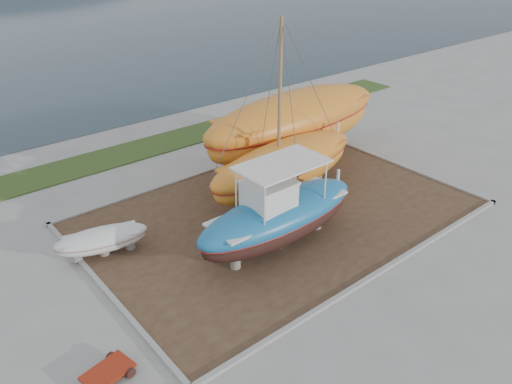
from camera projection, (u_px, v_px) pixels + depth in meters
ground at (341, 250)px, 21.69m from camera, size 140.00×140.00×0.00m
dirt_patch at (279, 214)px, 24.40m from camera, size 18.00×12.00×0.06m
curb_frame at (279, 213)px, 24.38m from camera, size 18.60×12.60×0.15m
grass_strip at (161, 143)px, 32.22m from camera, size 44.00×3.00×0.08m
blue_caique at (279, 207)px, 20.93m from camera, size 8.25×2.63×3.97m
white_dinghy at (103, 243)px, 21.08m from camera, size 4.10×2.36×1.16m
orange_sailboat at (286, 115)px, 23.58m from camera, size 9.50×3.38×9.04m
orange_bare_hull at (295, 130)px, 28.58m from camera, size 12.78×4.20×4.15m
red_trailer at (108, 374)px, 15.50m from camera, size 2.43×1.54×0.32m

